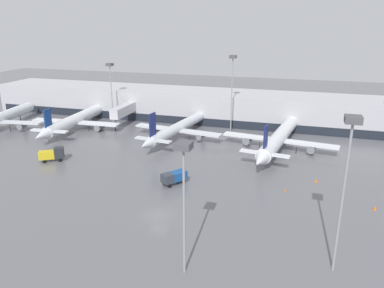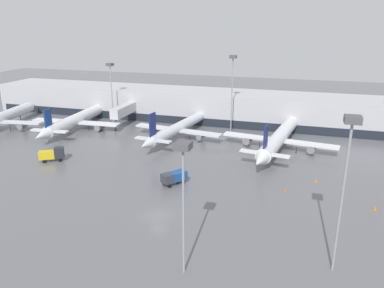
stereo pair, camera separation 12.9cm
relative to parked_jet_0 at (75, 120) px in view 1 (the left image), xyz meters
The scene contains 14 objects.
ground_plane 57.90m from the parked_jet_0, 44.10° to the right, with size 320.00×320.00×0.00m, color slate.
terminal_building 46.79m from the parked_jet_0, 27.62° to the left, with size 160.00×28.02×9.00m.
parked_jet_0 is the anchor object (origin of this frame).
parked_jet_2 30.97m from the parked_jet_0, ahead, with size 24.50×35.15×9.56m.
parked_jet_3 57.24m from the parked_jet_0, ahead, with size 27.59×39.97×9.45m.
service_truck_0 48.67m from the parked_jet_0, 35.06° to the right, with size 4.55×5.20×2.41m.
service_truck_2 26.09m from the parked_jet_0, 67.56° to the right, with size 5.47×4.35×3.00m.
traffic_cone_0 65.39m from the parked_jet_0, 22.58° to the right, with size 0.38×0.38×0.74m.
traffic_cone_1 68.53m from the parked_jet_0, 16.31° to the right, with size 0.50×0.50×0.74m.
traffic_cone_2 80.01m from the parked_jet_0, 20.58° to the right, with size 0.51×0.51×0.76m.
apron_light_mast_1 46.39m from the parked_jet_0, 12.33° to the left, with size 1.80×1.80×21.11m.
apron_light_mast_5 73.18m from the parked_jet_0, 46.48° to the right, with size 1.80×1.80×16.89m.
apron_light_mast_6 16.66m from the parked_jet_0, 56.63° to the left, with size 1.80×1.80×17.88m.
apron_light_mast_7 83.02m from the parked_jet_0, 34.72° to the right, with size 1.80×1.80×19.76m.
Camera 1 is at (20.50, -49.27, 29.47)m, focal length 35.00 mm.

